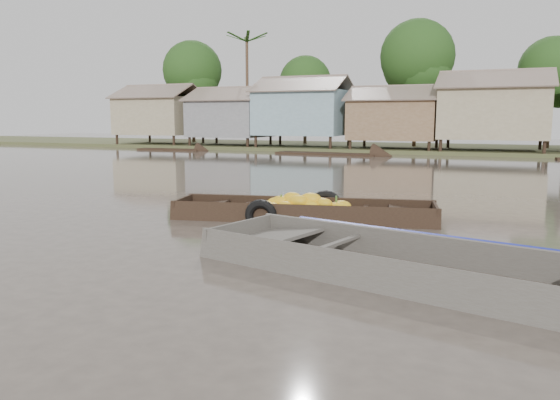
% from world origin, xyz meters
% --- Properties ---
extents(ground, '(120.00, 120.00, 0.00)m').
position_xyz_m(ground, '(0.00, 0.00, 0.00)').
color(ground, '#483F37').
rests_on(ground, ground).
extents(riverbank, '(120.00, 12.47, 10.22)m').
position_xyz_m(riverbank, '(3.03, 31.86, 3.07)').
color(riverbank, '#384723').
rests_on(riverbank, ground).
extents(banana_boat, '(6.20, 2.62, 0.86)m').
position_xyz_m(banana_boat, '(-0.95, 3.21, 0.18)').
color(banana_boat, black).
rests_on(banana_boat, ground).
extents(viewer_boat, '(7.85, 3.78, 0.61)m').
position_xyz_m(viewer_boat, '(2.65, -0.69, 0.06)').
color(viewer_boat, '#44403A').
rests_on(viewer_boat, ground).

